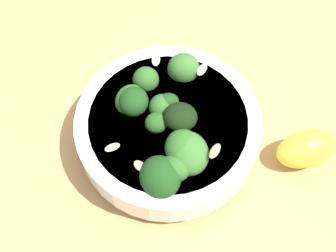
% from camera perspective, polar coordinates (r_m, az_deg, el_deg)
% --- Properties ---
extents(ground_plane, '(0.72, 0.72, 0.03)m').
position_cam_1_polar(ground_plane, '(0.54, 1.66, -4.40)').
color(ground_plane, tan).
extents(bowl_of_broccoli, '(0.22, 0.22, 0.09)m').
position_cam_1_polar(bowl_of_broccoli, '(0.50, -0.02, -0.28)').
color(bowl_of_broccoli, white).
rests_on(bowl_of_broccoli, ground_plane).
extents(lemon_wedge, '(0.08, 0.05, 0.05)m').
position_cam_1_polar(lemon_wedge, '(0.53, 18.00, -2.94)').
color(lemon_wedge, yellow).
rests_on(lemon_wedge, ground_plane).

